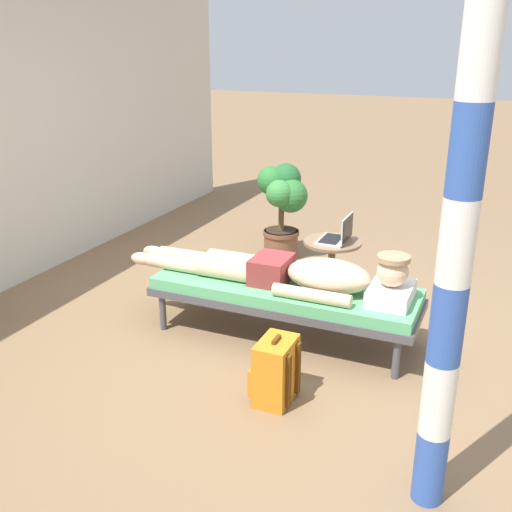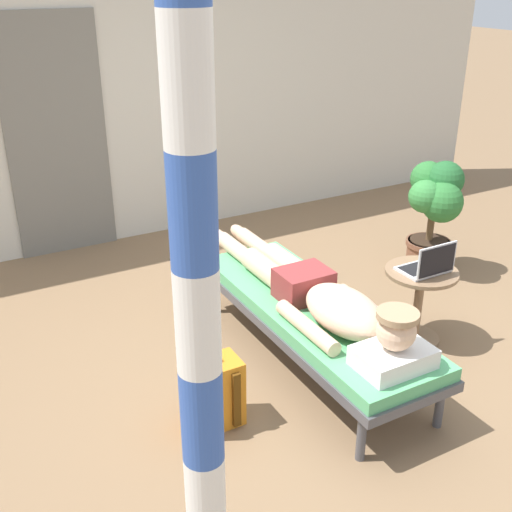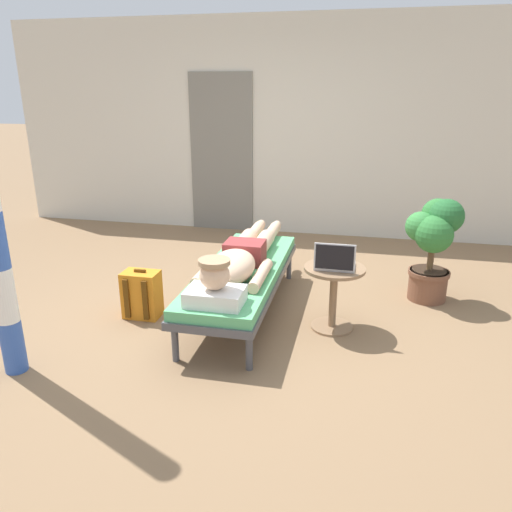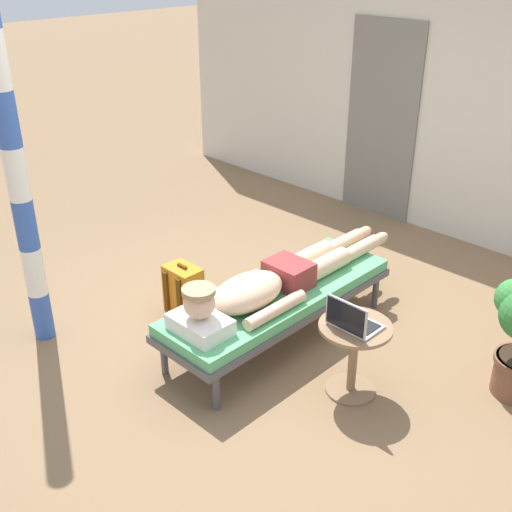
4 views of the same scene
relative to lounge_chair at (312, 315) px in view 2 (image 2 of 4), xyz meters
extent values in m
plane|color=#846647|center=(-0.01, -0.09, -0.35)|extent=(40.00, 40.00, 0.00)
cube|color=beige|center=(0.00, 2.67, 1.00)|extent=(7.60, 0.20, 2.70)
cube|color=slate|center=(-0.91, 2.56, 0.67)|extent=(0.84, 0.03, 2.04)
cylinder|color=#4C4C51|center=(-0.27, 0.88, -0.21)|extent=(0.05, 0.05, 0.28)
cylinder|color=#4C4C51|center=(0.27, 0.88, -0.21)|extent=(0.05, 0.05, 0.28)
cylinder|color=#4C4C51|center=(-0.27, -0.88, -0.21)|extent=(0.05, 0.05, 0.28)
cylinder|color=#4C4C51|center=(0.27, -0.88, -0.21)|extent=(0.05, 0.05, 0.28)
cube|color=#4C4C51|center=(0.00, 0.00, -0.04)|extent=(0.64, 1.96, 0.06)
cube|color=#59B272|center=(0.00, 0.00, 0.03)|extent=(0.61, 1.93, 0.08)
cube|color=white|center=(0.00, -0.77, 0.13)|extent=(0.40, 0.28, 0.11)
sphere|color=beige|center=(0.00, -0.77, 0.29)|extent=(0.21, 0.21, 0.21)
cylinder|color=tan|center=(0.00, -0.77, 0.38)|extent=(0.22, 0.22, 0.03)
ellipsoid|color=beige|center=(0.00, -0.33, 0.19)|extent=(0.35, 0.60, 0.23)
cylinder|color=beige|center=(-0.22, -0.28, 0.12)|extent=(0.09, 0.55, 0.09)
cylinder|color=beige|center=(0.22, -0.28, 0.12)|extent=(0.09, 0.55, 0.09)
cube|color=maroon|center=(0.00, 0.10, 0.17)|extent=(0.33, 0.26, 0.19)
cylinder|color=beige|center=(-0.09, 0.44, 0.15)|extent=(0.15, 0.42, 0.15)
cylinder|color=beige|center=(-0.09, 0.87, 0.13)|extent=(0.11, 0.44, 0.11)
ellipsoid|color=beige|center=(-0.09, 1.16, 0.12)|extent=(0.09, 0.20, 0.10)
cylinder|color=beige|center=(0.09, 0.44, 0.15)|extent=(0.15, 0.42, 0.15)
cylinder|color=beige|center=(0.09, 0.87, 0.13)|extent=(0.11, 0.44, 0.11)
ellipsoid|color=beige|center=(0.09, 1.16, 0.12)|extent=(0.09, 0.20, 0.10)
cylinder|color=#8C6B4C|center=(0.78, -0.12, -0.34)|extent=(0.34, 0.34, 0.02)
cylinder|color=#8C6B4C|center=(0.78, -0.12, -0.09)|extent=(0.06, 0.06, 0.48)
cylinder|color=#8C6B4C|center=(0.78, -0.12, 0.16)|extent=(0.48, 0.48, 0.02)
cube|color=silver|center=(0.78, -0.12, 0.19)|extent=(0.31, 0.22, 0.02)
cube|color=black|center=(0.78, -0.11, 0.20)|extent=(0.27, 0.15, 0.00)
cube|color=silver|center=(0.78, -0.24, 0.30)|extent=(0.31, 0.01, 0.21)
cube|color=black|center=(0.78, -0.25, 0.30)|extent=(0.29, 0.00, 0.19)
cube|color=orange|center=(-0.81, -0.26, -0.15)|extent=(0.30, 0.20, 0.40)
cube|color=orange|center=(-0.81, -0.14, -0.22)|extent=(0.23, 0.04, 0.18)
cube|color=#56330C|center=(-0.89, -0.37, -0.15)|extent=(0.04, 0.02, 0.34)
cube|color=#56330C|center=(-0.73, -0.37, -0.15)|extent=(0.04, 0.02, 0.34)
cube|color=#56330C|center=(-0.81, -0.26, 0.07)|extent=(0.10, 0.02, 0.02)
cylinder|color=brown|center=(1.59, 0.64, -0.21)|extent=(0.34, 0.34, 0.28)
cylinder|color=brown|center=(1.59, 0.64, -0.09)|extent=(0.37, 0.37, 0.04)
cylinder|color=#332319|center=(1.59, 0.64, -0.06)|extent=(0.31, 0.31, 0.01)
cylinder|color=brown|center=(1.59, 0.64, 0.11)|extent=(0.06, 0.06, 0.34)
sphere|color=#23602D|center=(1.67, 0.63, 0.45)|extent=(0.30, 0.30, 0.30)
sphere|color=#2D7233|center=(1.62, 0.77, 0.43)|extent=(0.29, 0.29, 0.29)
sphere|color=#38843D|center=(1.47, 0.62, 0.35)|extent=(0.26, 0.26, 0.26)
sphere|color=#2D7233|center=(1.58, 0.54, 0.31)|extent=(0.33, 0.33, 0.33)
cylinder|color=white|center=(-1.30, -1.24, 0.22)|extent=(0.15, 0.15, 0.37)
cylinder|color=#3359B2|center=(-1.30, -1.24, 0.59)|extent=(0.15, 0.15, 0.37)
cylinder|color=white|center=(-1.30, -1.24, 0.97)|extent=(0.15, 0.15, 0.37)
cylinder|color=#3359B2|center=(-1.30, -1.24, 1.34)|extent=(0.15, 0.15, 0.37)
cylinder|color=white|center=(-1.30, -1.24, 1.71)|extent=(0.15, 0.15, 0.37)
camera|label=1|loc=(-3.75, -1.41, 1.75)|focal=41.91mm
camera|label=2|loc=(-1.98, -2.86, 2.00)|focal=44.29mm
camera|label=3|loc=(0.96, -3.79, 1.51)|focal=34.71mm
camera|label=4|loc=(2.70, -2.99, 2.41)|focal=44.21mm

